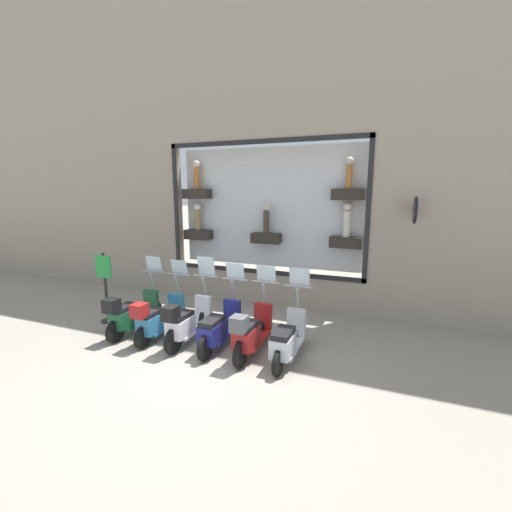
{
  "coord_description": "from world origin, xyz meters",
  "views": [
    {
      "loc": [
        -5.16,
        -3.17,
        3.16
      ],
      "look_at": [
        2.09,
        -0.34,
        1.67
      ],
      "focal_mm": 24.0,
      "sensor_mm": 36.0,
      "label": 1
    }
  ],
  "objects_px": {
    "scooter_green_5": "(131,313)",
    "scooter_white_3": "(187,322)",
    "scooter_teal_4": "(158,318)",
    "scooter_silver_0": "(287,339)",
    "scooter_red_1": "(251,332)",
    "scooter_navy_2": "(219,328)",
    "shop_sign_post": "(105,285)"
  },
  "relations": [
    {
      "from": "scooter_navy_2",
      "to": "scooter_green_5",
      "type": "bearing_deg",
      "value": 91.71
    },
    {
      "from": "scooter_teal_4",
      "to": "scooter_green_5",
      "type": "xyz_separation_m",
      "value": [
        0.0,
        0.72,
        0.01
      ]
    },
    {
      "from": "scooter_white_3",
      "to": "scooter_teal_4",
      "type": "bearing_deg",
      "value": 91.06
    },
    {
      "from": "scooter_silver_0",
      "to": "scooter_green_5",
      "type": "xyz_separation_m",
      "value": [
        -0.06,
        3.61,
        0.05
      ]
    },
    {
      "from": "scooter_silver_0",
      "to": "scooter_green_5",
      "type": "height_order",
      "value": "scooter_silver_0"
    },
    {
      "from": "scooter_red_1",
      "to": "shop_sign_post",
      "type": "relative_size",
      "value": 1.06
    },
    {
      "from": "scooter_silver_0",
      "to": "scooter_navy_2",
      "type": "bearing_deg",
      "value": 89.91
    },
    {
      "from": "scooter_silver_0",
      "to": "scooter_teal_4",
      "type": "relative_size",
      "value": 1.0
    },
    {
      "from": "scooter_silver_0",
      "to": "shop_sign_post",
      "type": "distance_m",
      "value": 4.7
    },
    {
      "from": "scooter_silver_0",
      "to": "scooter_navy_2",
      "type": "relative_size",
      "value": 1.0
    },
    {
      "from": "scooter_navy_2",
      "to": "shop_sign_post",
      "type": "bearing_deg",
      "value": 84.79
    },
    {
      "from": "scooter_silver_0",
      "to": "scooter_red_1",
      "type": "distance_m",
      "value": 0.73
    },
    {
      "from": "scooter_red_1",
      "to": "scooter_green_5",
      "type": "distance_m",
      "value": 2.89
    },
    {
      "from": "scooter_navy_2",
      "to": "scooter_silver_0",
      "type": "bearing_deg",
      "value": -90.09
    },
    {
      "from": "scooter_navy_2",
      "to": "scooter_teal_4",
      "type": "relative_size",
      "value": 1.01
    },
    {
      "from": "scooter_silver_0",
      "to": "scooter_red_1",
      "type": "relative_size",
      "value": 0.99
    },
    {
      "from": "scooter_silver_0",
      "to": "shop_sign_post",
      "type": "xyz_separation_m",
      "value": [
        0.3,
        4.67,
        0.5
      ]
    },
    {
      "from": "scooter_red_1",
      "to": "scooter_teal_4",
      "type": "bearing_deg",
      "value": 90.28
    },
    {
      "from": "scooter_red_1",
      "to": "scooter_white_3",
      "type": "distance_m",
      "value": 1.44
    },
    {
      "from": "scooter_teal_4",
      "to": "scooter_green_5",
      "type": "bearing_deg",
      "value": 89.63
    },
    {
      "from": "scooter_navy_2",
      "to": "scooter_white_3",
      "type": "bearing_deg",
      "value": 94.43
    },
    {
      "from": "scooter_teal_4",
      "to": "scooter_silver_0",
      "type": "bearing_deg",
      "value": -88.67
    },
    {
      "from": "scooter_red_1",
      "to": "shop_sign_post",
      "type": "xyz_separation_m",
      "value": [
        0.35,
        3.94,
        0.44
      ]
    },
    {
      "from": "scooter_green_5",
      "to": "scooter_white_3",
      "type": "bearing_deg",
      "value": -89.66
    },
    {
      "from": "scooter_red_1",
      "to": "scooter_white_3",
      "type": "xyz_separation_m",
      "value": [
        0.0,
        1.44,
        0.0
      ]
    },
    {
      "from": "scooter_red_1",
      "to": "scooter_navy_2",
      "type": "bearing_deg",
      "value": 85.35
    },
    {
      "from": "scooter_silver_0",
      "to": "scooter_teal_4",
      "type": "distance_m",
      "value": 2.89
    },
    {
      "from": "scooter_red_1",
      "to": "scooter_navy_2",
      "type": "relative_size",
      "value": 1.0
    },
    {
      "from": "scooter_silver_0",
      "to": "scooter_white_3",
      "type": "bearing_deg",
      "value": 91.42
    },
    {
      "from": "scooter_green_5",
      "to": "shop_sign_post",
      "type": "height_order",
      "value": "shop_sign_post"
    },
    {
      "from": "scooter_silver_0",
      "to": "scooter_green_5",
      "type": "relative_size",
      "value": 1.0
    },
    {
      "from": "scooter_navy_2",
      "to": "scooter_teal_4",
      "type": "height_order",
      "value": "scooter_navy_2"
    }
  ]
}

